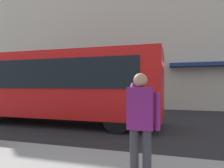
% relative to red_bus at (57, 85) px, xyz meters
% --- Properties ---
extents(ground_plane, '(60.00, 60.00, 0.00)m').
position_rel_red_bus_xyz_m(ground_plane, '(-3.41, -0.16, -1.68)').
color(ground_plane, '#232326').
extents(building_facade_far, '(28.00, 1.55, 12.00)m').
position_rel_red_bus_xyz_m(building_facade_far, '(-3.43, -6.96, 4.30)').
color(building_facade_far, beige).
rests_on(building_facade_far, ground_plane).
extents(red_bus, '(9.05, 2.54, 3.08)m').
position_rel_red_bus_xyz_m(red_bus, '(0.00, 0.00, 0.00)').
color(red_bus, red).
rests_on(red_bus, ground_plane).
extents(pedestrian_photographer, '(0.53, 0.52, 1.70)m').
position_rel_red_bus_xyz_m(pedestrian_photographer, '(-4.35, 4.66, -0.54)').
color(pedestrian_photographer, '#2D2D33').
rests_on(pedestrian_photographer, sidewalk_curb).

